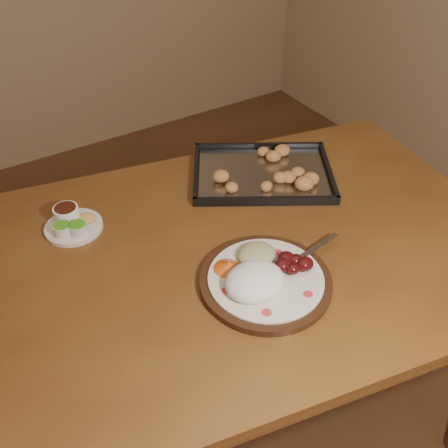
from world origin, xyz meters
TOP-DOWN VIEW (x-y plane):
  - dining_table at (0.27, 0.06)m, footprint 1.64×1.17m
  - dinner_plate at (0.30, -0.09)m, footprint 0.39×0.30m
  - condiment_saucer at (0.00, 0.33)m, footprint 0.15×0.15m
  - baking_tray at (0.56, 0.27)m, footprint 0.50×0.46m

SIDE VIEW (x-z plane):
  - dining_table at x=0.27m, z-range 0.28..1.03m
  - baking_tray at x=0.56m, z-range 0.74..0.78m
  - condiment_saucer at x=0.00m, z-range 0.74..0.79m
  - dinner_plate at x=0.30m, z-range 0.74..0.81m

